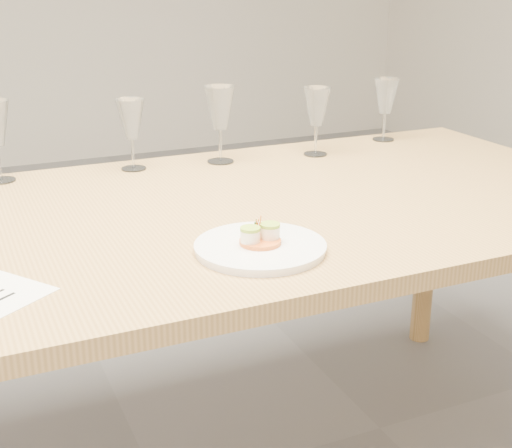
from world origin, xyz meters
name	(u,v)px	position (x,y,z in m)	size (l,w,h in m)	color
dining_table	(147,246)	(0.00, 0.00, 0.68)	(2.40, 1.00, 0.75)	tan
dinner_plate	(260,246)	(0.15, -0.29, 0.76)	(0.26, 0.26, 0.07)	white
wine_glass_1	(131,120)	(0.08, 0.40, 0.89)	(0.08, 0.08, 0.19)	white
wine_glass_2	(220,109)	(0.33, 0.38, 0.90)	(0.09, 0.09, 0.21)	white
wine_glass_3	(317,108)	(0.61, 0.34, 0.89)	(0.08, 0.08, 0.20)	white
wine_glass_4	(386,97)	(0.90, 0.42, 0.89)	(0.08, 0.08, 0.20)	white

